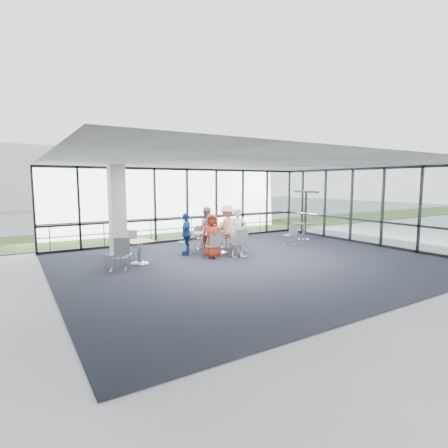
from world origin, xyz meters
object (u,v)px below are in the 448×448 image
chair_main_nl (212,246)px  chair_main_fl (202,238)px  chair_spare_lb (135,243)px  chair_main_fr (228,236)px  chair_main_end (185,242)px  diner_near_right (238,233)px  side_table_right (304,226)px  chair_spare_la (118,254)px  chair_main_nr (238,243)px  main_table (220,236)px  diner_end (186,234)px  side_table_left (139,244)px  diner_far_right (227,227)px  diner_near_left (212,236)px  diner_far_left (206,228)px  chair_spare_r (290,235)px  structural_column (117,211)px

chair_main_nl → chair_main_fl: 1.77m
chair_spare_lb → chair_main_fr: bearing=-166.1°
chair_main_fr → chair_main_end: size_ratio=1.11×
chair_main_fr → chair_spare_lb: (-3.53, 0.66, -0.05)m
diner_near_right → side_table_right: bearing=50.1°
chair_spare_la → chair_main_nr: bearing=15.6°
main_table → diner_end: (-1.18, 0.36, 0.14)m
main_table → side_table_left: 3.10m
diner_far_right → chair_main_end: (-1.94, -0.17, -0.42)m
diner_near_right → chair_main_nr: diner_near_right is taller
diner_near_right → diner_far_right: bearing=102.4°
diner_end → chair_main_nl: bearing=54.5°
main_table → diner_near_left: bearing=-117.5°
side_table_left → chair_main_nl: chair_main_nl is taller
diner_near_right → chair_spare_lb: 3.71m
diner_near_right → diner_far_right: diner_far_right is taller
side_table_right → chair_main_fr: bearing=178.6°
diner_far_left → side_table_right: bearing=-161.1°
diner_far_right → chair_main_end: diner_far_right is taller
diner_end → chair_spare_lb: (-1.57, 0.96, -0.33)m
diner_far_left → chair_main_nl: (-0.60, -1.51, -0.40)m
side_table_right → chair_main_nl: size_ratio=1.15×
diner_near_left → chair_main_nr: bearing=10.9°
diner_near_right → chair_main_fl: size_ratio=2.08×
diner_far_left → chair_spare_r: size_ratio=1.97×
main_table → chair_main_fl: chair_main_fl is taller
chair_spare_lb → chair_spare_la: bearing=84.7°
diner_near_left → chair_spare_lb: (-2.06, 1.97, -0.34)m
diner_far_right → chair_main_nr: (-0.59, -1.62, -0.37)m
side_table_left → chair_spare_r: chair_spare_r is taller
chair_main_nr → chair_spare_la: (-4.05, 0.30, 0.00)m
main_table → chair_main_fr: 1.03m
diner_far_left → chair_main_nr: 1.89m
chair_main_fr → chair_main_end: (-1.99, -0.20, -0.05)m
chair_spare_r → chair_main_nl: bearing=-165.3°
structural_column → diner_end: (2.21, -0.79, -0.85)m
diner_near_right → chair_main_nl: bearing=-164.9°
side_table_right → chair_spare_r: chair_spare_r is taller
chair_main_end → diner_far_right: bearing=109.6°
chair_main_end → diner_near_left: bearing=39.2°
side_table_left → diner_far_right: diner_far_right is taller
side_table_right → chair_spare_lb: chair_spare_lb is taller
diner_end → chair_main_fr: 2.00m
diner_near_left → diner_near_right: 0.91m
diner_near_right → chair_spare_lb: size_ratio=2.00×
chair_main_nr → chair_main_fr: size_ratio=1.02×
chair_main_end → chair_spare_lb: 1.77m
structural_column → diner_near_left: structural_column is taller
diner_far_left → chair_spare_la: diner_far_left is taller
diner_end → chair_spare_r: (4.46, -0.53, -0.34)m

